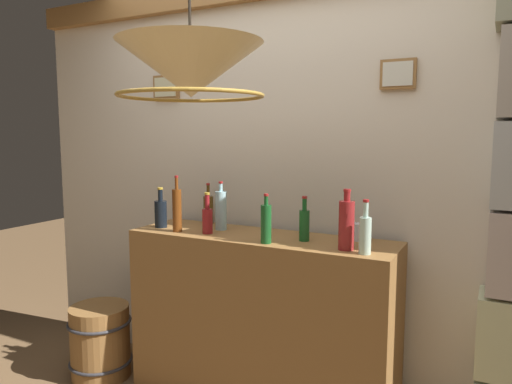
{
  "coord_description": "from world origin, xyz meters",
  "views": [
    {
      "loc": [
        1.17,
        -1.5,
        1.55
      ],
      "look_at": [
        0.0,
        0.75,
        1.24
      ],
      "focal_mm": 33.32,
      "sensor_mm": 36.0,
      "label": 1
    }
  ],
  "objects": [
    {
      "name": "liquor_bottle_sherry",
      "position": [
        0.62,
        0.67,
        1.09
      ],
      "size": [
        0.06,
        0.06,
        0.26
      ],
      "color": "#B2D4C3",
      "rests_on": "bar_shelf_unit"
    },
    {
      "name": "wooden_barrel",
      "position": [
        -1.05,
        0.61,
        0.23
      ],
      "size": [
        0.4,
        0.4,
        0.46
      ],
      "color": "olive",
      "rests_on": "ground"
    },
    {
      "name": "liquor_bottle_port",
      "position": [
        0.26,
        0.8,
        1.08
      ],
      "size": [
        0.05,
        0.05,
        0.24
      ],
      "color": "#195824",
      "rests_on": "bar_shelf_unit"
    },
    {
      "name": "glass_tumbler_rocks",
      "position": [
        0.53,
        0.94,
        1.03
      ],
      "size": [
        0.08,
        0.08,
        0.09
      ],
      "color": "silver",
      "rests_on": "bar_shelf_unit"
    },
    {
      "name": "liquor_bottle_rum",
      "position": [
        -0.48,
        0.68,
        1.12
      ],
      "size": [
        0.05,
        0.05,
        0.33
      ],
      "color": "brown",
      "rests_on": "bar_shelf_unit"
    },
    {
      "name": "liquor_bottle_vermouth",
      "position": [
        0.11,
        0.65,
        1.09
      ],
      "size": [
        0.06,
        0.06,
        0.26
      ],
      "color": "#185223",
      "rests_on": "bar_shelf_unit"
    },
    {
      "name": "liquor_bottle_bourbon",
      "position": [
        -0.46,
        0.98,
        1.08
      ],
      "size": [
        0.06,
        0.06,
        0.26
      ],
      "color": "#573D16",
      "rests_on": "bar_shelf_unit"
    },
    {
      "name": "pendant_lamp",
      "position": [
        0.04,
        0.11,
        1.8
      ],
      "size": [
        0.59,
        0.59,
        0.66
      ],
      "color": "beige"
    },
    {
      "name": "liquor_bottle_tequila",
      "position": [
        -0.28,
        0.85,
        1.11
      ],
      "size": [
        0.07,
        0.07,
        0.29
      ],
      "color": "#A3D3DD",
      "rests_on": "bar_shelf_unit"
    },
    {
      "name": "panelled_rear_partition",
      "position": [
        -0.0,
        1.1,
        1.31
      ],
      "size": [
        3.72,
        0.15,
        2.47
      ],
      "color": "beige",
      "rests_on": "ground"
    },
    {
      "name": "liquor_bottle_gin",
      "position": [
        0.52,
        0.71,
        1.11
      ],
      "size": [
        0.08,
        0.08,
        0.3
      ],
      "color": "maroon",
      "rests_on": "bar_shelf_unit"
    },
    {
      "name": "liquor_bottle_brandy",
      "position": [
        -0.64,
        0.74,
        1.08
      ],
      "size": [
        0.07,
        0.07,
        0.24
      ],
      "color": "black",
      "rests_on": "bar_shelf_unit"
    },
    {
      "name": "bar_shelf_unit",
      "position": [
        0.0,
        0.8,
        0.49
      ],
      "size": [
        1.51,
        0.44,
        0.99
      ],
      "primitive_type": "cube",
      "color": "olive",
      "rests_on": "ground"
    },
    {
      "name": "liquor_bottle_scotch",
      "position": [
        -0.29,
        0.72,
        1.07
      ],
      "size": [
        0.06,
        0.06,
        0.23
      ],
      "color": "maroon",
      "rests_on": "bar_shelf_unit"
    }
  ]
}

